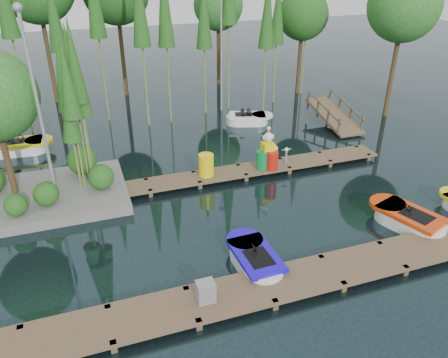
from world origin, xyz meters
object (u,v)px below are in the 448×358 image
object	(u,v)px
utility_cabinet	(206,291)
boat_blue	(255,260)
drum_cluster	(268,156)
boat_red	(408,220)
island	(19,122)
boat_yellow_far	(20,147)
yellow_barrel	(206,165)

from	to	relation	value
utility_cabinet	boat_blue	bearing A→B (deg)	31.37
drum_cluster	boat_red	bearing A→B (deg)	-61.34
island	utility_cabinet	distance (m)	9.38
drum_cluster	utility_cabinet	bearing A→B (deg)	-125.71
boat_blue	boat_yellow_far	distance (m)	13.70
island	boat_red	xyz separation A→B (m)	(12.40, -6.33, -2.91)
island	boat_blue	size ratio (longest dim) A/B	2.57
island	drum_cluster	xyz separation A→B (m)	(9.46, -0.94, -2.34)
utility_cabinet	boat_yellow_far	bearing A→B (deg)	112.84
island	boat_red	world-z (taller)	island
boat_yellow_far	island	bearing A→B (deg)	-56.51
island	boat_red	distance (m)	14.23
boat_blue	boat_red	world-z (taller)	boat_red
boat_yellow_far	drum_cluster	bearing A→B (deg)	-5.94
boat_yellow_far	utility_cabinet	distance (m)	13.85
island	yellow_barrel	distance (m)	7.18
boat_red	boat_yellow_far	bearing A→B (deg)	120.35
island	utility_cabinet	bearing A→B (deg)	-59.79
boat_yellow_far	boat_blue	bearing A→B (deg)	-33.85
drum_cluster	island	bearing A→B (deg)	174.32
utility_cabinet	yellow_barrel	world-z (taller)	yellow_barrel
boat_red	utility_cabinet	world-z (taller)	utility_cabinet
utility_cabinet	drum_cluster	bearing A→B (deg)	54.29
utility_cabinet	yellow_barrel	size ratio (longest dim) A/B	0.63
boat_yellow_far	drum_cluster	size ratio (longest dim) A/B	1.58
boat_blue	yellow_barrel	xyz separation A→B (m)	(0.25, 5.82, 0.52)
boat_red	island	bearing A→B (deg)	133.79
boat_yellow_far	utility_cabinet	bearing A→B (deg)	-43.25
boat_blue	boat_yellow_far	size ratio (longest dim) A/B	0.90
yellow_barrel	utility_cabinet	bearing A→B (deg)	-107.30
boat_red	drum_cluster	world-z (taller)	drum_cluster
island	yellow_barrel	world-z (taller)	island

